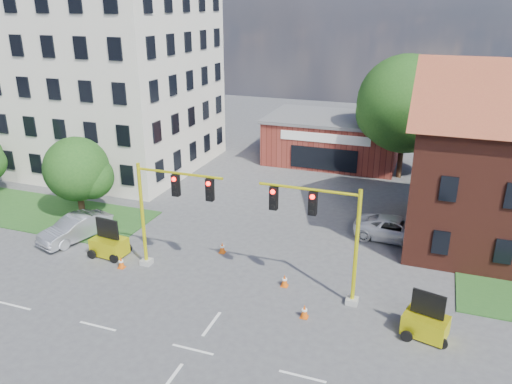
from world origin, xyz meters
TOP-DOWN VIEW (x-y plane):
  - ground at (0.00, 0.00)m, footprint 120.00×120.00m
  - grass_verge_nw at (-20.00, 10.00)m, footprint 22.00×6.00m
  - office_block at (-20.00, 21.90)m, footprint 18.40×15.40m
  - brick_shop at (0.00, 29.98)m, footprint 12.40×8.40m
  - tree_large at (6.92, 27.08)m, footprint 8.59×8.18m
  - tree_nw_front at (-13.77, 10.58)m, footprint 4.70×4.47m
  - signal_mast_west at (-4.36, 6.00)m, footprint 5.30×0.60m
  - signal_mast_east at (4.36, 6.00)m, footprint 5.30×0.60m
  - trailer_west at (-8.66, 6.21)m, footprint 2.13×1.52m
  - trailer_east at (9.57, 4.49)m, footprint 2.18×1.72m
  - cone_a at (-7.14, 5.14)m, footprint 0.40×0.40m
  - cone_b at (-2.40, 8.82)m, footprint 0.40×0.40m
  - cone_c at (4.02, 4.02)m, footprint 0.40×0.40m
  - cone_d at (2.29, 6.43)m, footprint 0.40×0.40m
  - pickup_white at (7.42, 14.28)m, footprint 5.47×2.72m
  - sedan_silver_front at (-12.00, 7.34)m, footprint 3.02×5.09m

SIDE VIEW (x-z plane):
  - ground at x=0.00m, z-range 0.00..0.00m
  - grass_verge_nw at x=-20.00m, z-range 0.00..0.08m
  - cone_a at x=-7.14m, z-range -0.01..0.69m
  - cone_b at x=-2.40m, z-range -0.01..0.69m
  - cone_c at x=4.02m, z-range -0.01..0.69m
  - cone_d at x=2.29m, z-range -0.01..0.69m
  - trailer_east at x=9.57m, z-range -0.41..1.78m
  - trailer_west at x=-8.66m, z-range -0.43..1.86m
  - pickup_white at x=7.42m, z-range 0.00..1.49m
  - sedan_silver_front at x=-12.00m, z-range 0.00..1.59m
  - brick_shop at x=0.00m, z-range 0.01..4.31m
  - tree_nw_front at x=-13.77m, z-range 0.51..6.33m
  - signal_mast_west at x=-4.36m, z-range 0.82..7.02m
  - signal_mast_east at x=4.36m, z-range 0.82..7.02m
  - tree_large at x=6.92m, z-range 0.90..11.42m
  - office_block at x=-20.00m, z-range 0.01..20.61m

